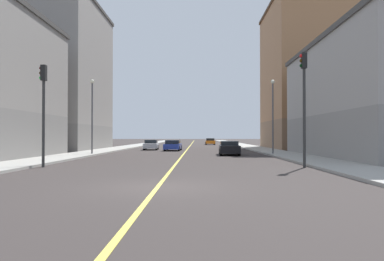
{
  "coord_description": "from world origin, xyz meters",
  "views": [
    {
      "loc": [
        1.41,
        -12.99,
        1.8
      ],
      "look_at": [
        0.76,
        28.21,
        2.4
      ],
      "focal_mm": 34.49,
      "sensor_mm": 36.0,
      "label": 1
    }
  ],
  "objects": [
    {
      "name": "street_lamp_left_near",
      "position": [
        8.46,
        21.69,
        4.37
      ],
      "size": [
        0.36,
        0.36,
        6.93
      ],
      "color": "#4C4C51",
      "rests_on": "ground"
    },
    {
      "name": "traffic_light_left_near",
      "position": [
        7.45,
        8.01,
        4.2
      ],
      "size": [
        0.4,
        0.32,
        6.54
      ],
      "color": "#2D2D2D",
      "rests_on": "ground"
    },
    {
      "name": "street_lamp_right_near",
      "position": [
        -8.46,
        21.19,
        4.36
      ],
      "size": [
        0.36,
        0.36,
        6.93
      ],
      "color": "#4C4C51",
      "rests_on": "ground"
    },
    {
      "name": "ground_plane",
      "position": [
        0.0,
        0.0,
        0.0
      ],
      "size": [
        400.0,
        400.0,
        0.0
      ],
      "primitive_type": "plane",
      "color": "#352E2C",
      "rests_on": "ground"
    },
    {
      "name": "traffic_light_right_near",
      "position": [
        -7.48,
        8.01,
        3.82
      ],
      "size": [
        0.4,
        0.32,
        5.88
      ],
      "color": "#2D2D2D",
      "rests_on": "ground"
    },
    {
      "name": "car_black",
      "position": [
        4.38,
        21.86,
        0.65
      ],
      "size": [
        1.99,
        4.59,
        1.31
      ],
      "color": "black",
      "rests_on": "ground"
    },
    {
      "name": "lane_center_stripe",
      "position": [
        0.0,
        49.0,
        0.01
      ],
      "size": [
        0.16,
        154.0,
        0.01
      ],
      "primitive_type": "cube",
      "color": "#E5D14C",
      "rests_on": "ground"
    },
    {
      "name": "building_right_midblock",
      "position": [
        -17.02,
        33.74,
        9.31
      ],
      "size": [
        11.71,
        16.22,
        18.59
      ],
      "color": "slate",
      "rests_on": "ground"
    },
    {
      "name": "sidewalk_right",
      "position": [
        -9.59,
        49.0,
        0.07
      ],
      "size": [
        3.45,
        168.0,
        0.15
      ],
      "primitive_type": "cube",
      "color": "#9E9B93",
      "rests_on": "ground"
    },
    {
      "name": "car_blue",
      "position": [
        -1.63,
        31.91,
        0.64
      ],
      "size": [
        2.06,
        4.54,
        1.28
      ],
      "color": "#23389E",
      "rests_on": "ground"
    },
    {
      "name": "sidewalk_left",
      "position": [
        9.59,
        49.0,
        0.07
      ],
      "size": [
        3.45,
        168.0,
        0.15
      ],
      "primitive_type": "cube",
      "color": "#9E9B93",
      "rests_on": "ground"
    },
    {
      "name": "car_silver",
      "position": [
        -4.63,
        34.51,
        0.64
      ],
      "size": [
        1.92,
        4.22,
        1.29
      ],
      "color": "silver",
      "rests_on": "ground"
    },
    {
      "name": "building_left_mid",
      "position": [
        17.02,
        38.03,
        9.96
      ],
      "size": [
        11.71,
        15.41,
        19.89
      ],
      "color": "#8F6B4F",
      "rests_on": "ground"
    },
    {
      "name": "car_orange",
      "position": [
        3.92,
        62.03,
        0.63
      ],
      "size": [
        1.96,
        4.27,
        1.31
      ],
      "color": "orange",
      "rests_on": "ground"
    }
  ]
}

